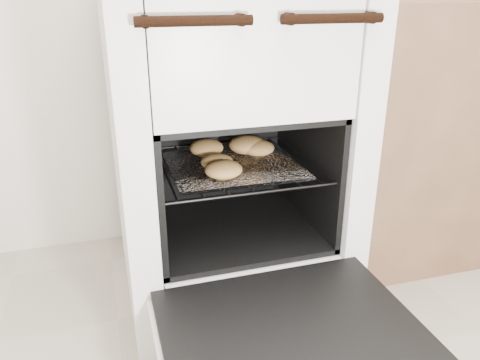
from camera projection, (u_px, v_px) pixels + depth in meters
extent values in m
cube|color=silver|center=(224.00, 140.00, 1.41)|extent=(0.64, 0.68, 0.98)
cylinder|color=black|center=(195.00, 21.00, 0.91)|extent=(0.23, 0.02, 0.02)
cylinder|color=black|center=(333.00, 19.00, 0.99)|extent=(0.23, 0.02, 0.02)
cube|color=black|center=(291.00, 331.00, 1.02)|extent=(0.56, 0.43, 0.03)
cube|color=silver|center=(291.00, 338.00, 1.03)|extent=(0.58, 0.45, 0.02)
cylinder|color=black|center=(152.00, 173.00, 1.29)|extent=(0.01, 0.45, 0.01)
cylinder|color=black|center=(304.00, 157.00, 1.41)|extent=(0.01, 0.45, 0.01)
cylinder|color=black|center=(255.00, 193.00, 1.16)|extent=(0.46, 0.01, 0.01)
cylinder|color=black|center=(214.00, 143.00, 1.54)|extent=(0.46, 0.01, 0.01)
cylinder|color=black|center=(165.00, 172.00, 1.30)|extent=(0.01, 0.43, 0.01)
cylinder|color=black|center=(188.00, 169.00, 1.32)|extent=(0.01, 0.43, 0.01)
cylinder|color=black|center=(210.00, 167.00, 1.34)|extent=(0.01, 0.43, 0.01)
cylinder|color=black|center=(231.00, 165.00, 1.35)|extent=(0.01, 0.43, 0.01)
cylinder|color=black|center=(252.00, 163.00, 1.37)|extent=(0.01, 0.43, 0.01)
cylinder|color=black|center=(273.00, 161.00, 1.39)|extent=(0.01, 0.43, 0.01)
cylinder|color=black|center=(293.00, 159.00, 1.40)|extent=(0.01, 0.43, 0.01)
cube|color=white|center=(234.00, 165.00, 1.33)|extent=(0.36, 0.32, 0.01)
ellipsoid|color=tan|center=(217.00, 162.00, 1.29)|extent=(0.13, 0.13, 0.04)
ellipsoid|color=tan|center=(206.00, 148.00, 1.39)|extent=(0.14, 0.14, 0.05)
ellipsoid|color=tan|center=(223.00, 169.00, 1.23)|extent=(0.11, 0.11, 0.04)
ellipsoid|color=tan|center=(247.00, 145.00, 1.41)|extent=(0.15, 0.15, 0.05)
ellipsoid|color=tan|center=(258.00, 148.00, 1.40)|extent=(0.12, 0.12, 0.04)
cube|color=brown|center=(435.00, 127.00, 1.73)|extent=(0.89, 0.60, 0.88)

